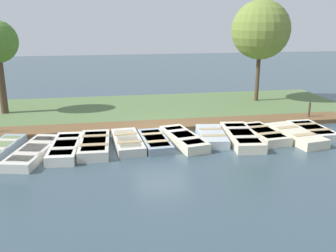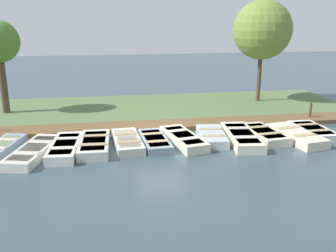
{
  "view_description": "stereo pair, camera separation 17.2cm",
  "coord_description": "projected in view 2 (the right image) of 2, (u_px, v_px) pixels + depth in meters",
  "views": [
    {
      "loc": [
        16.33,
        -2.59,
        5.31
      ],
      "look_at": [
        0.6,
        0.21,
        0.65
      ],
      "focal_mm": 40.0,
      "sensor_mm": 36.0,
      "label": 1
    },
    {
      "loc": [
        16.36,
        -2.42,
        5.31
      ],
      "look_at": [
        0.6,
        0.21,
        0.65
      ],
      "focal_mm": 40.0,
      "sensor_mm": 36.0,
      "label": 2
    }
  ],
  "objects": [
    {
      "name": "rowboat_5",
      "position": [
        155.0,
        141.0,
        16.16
      ],
      "size": [
        2.92,
        1.24,
        0.34
      ],
      "rotation": [
        0.0,
        0.0,
        0.07
      ],
      "color": "#8C9EA8",
      "rests_on": "ground_plane"
    },
    {
      "name": "rowboat_11",
      "position": [
        313.0,
        131.0,
        17.57
      ],
      "size": [
        2.68,
        1.29,
        0.36
      ],
      "rotation": [
        0.0,
        0.0,
        0.02
      ],
      "color": "silver",
      "rests_on": "ground_plane"
    },
    {
      "name": "ground_plane",
      "position": [
        161.0,
        136.0,
        17.36
      ],
      "size": [
        80.0,
        80.0,
        0.0
      ],
      "primitive_type": "plane",
      "color": "#384C56"
    },
    {
      "name": "rowboat_3",
      "position": [
        94.0,
        144.0,
        15.59
      ],
      "size": [
        3.15,
        1.31,
        0.42
      ],
      "rotation": [
        0.0,
        0.0,
        -0.04
      ],
      "color": "beige",
      "rests_on": "ground_plane"
    },
    {
      "name": "rowboat_2",
      "position": [
        65.0,
        147.0,
        15.24
      ],
      "size": [
        3.28,
        1.29,
        0.41
      ],
      "rotation": [
        0.0,
        0.0,
        -0.06
      ],
      "color": "silver",
      "rests_on": "ground_plane"
    },
    {
      "name": "rowboat_8",
      "position": [
        241.0,
        137.0,
        16.57
      ],
      "size": [
        3.69,
        1.57,
        0.43
      ],
      "rotation": [
        0.0,
        0.0,
        -0.11
      ],
      "color": "beige",
      "rests_on": "ground_plane"
    },
    {
      "name": "dock_walkway",
      "position": [
        157.0,
        126.0,
        18.63
      ],
      "size": [
        1.54,
        20.12,
        0.21
      ],
      "color": "brown",
      "rests_on": "ground_plane"
    },
    {
      "name": "rowboat_4",
      "position": [
        127.0,
        141.0,
        16.04
      ],
      "size": [
        3.09,
        1.3,
        0.37
      ],
      "rotation": [
        0.0,
        0.0,
        0.07
      ],
      "color": "beige",
      "rests_on": "ground_plane"
    },
    {
      "name": "rowboat_0",
      "position": [
        2.0,
        147.0,
        15.37
      ],
      "size": [
        2.99,
        1.58,
        0.34
      ],
      "rotation": [
        0.0,
        0.0,
        -0.22
      ],
      "color": "#8C9EA8",
      "rests_on": "ground_plane"
    },
    {
      "name": "rowboat_7",
      "position": [
        212.0,
        136.0,
        16.71
      ],
      "size": [
        2.8,
        1.47,
        0.4
      ],
      "rotation": [
        0.0,
        0.0,
        -0.13
      ],
      "color": "#B2BCC1",
      "rests_on": "ground_plane"
    },
    {
      "name": "rowboat_10",
      "position": [
        296.0,
        135.0,
        16.75
      ],
      "size": [
        3.29,
        1.66,
        0.43
      ],
      "rotation": [
        0.0,
        0.0,
        0.16
      ],
      "color": "beige",
      "rests_on": "ground_plane"
    },
    {
      "name": "shore_bank",
      "position": [
        149.0,
        109.0,
        22.08
      ],
      "size": [
        8.0,
        24.0,
        0.15
      ],
      "color": "#567042",
      "rests_on": "ground_plane"
    },
    {
      "name": "rowboat_9",
      "position": [
        263.0,
        134.0,
        16.97
      ],
      "size": [
        2.92,
        1.5,
        0.41
      ],
      "rotation": [
        0.0,
        0.0,
        0.11
      ],
      "color": "beige",
      "rests_on": "ground_plane"
    },
    {
      "name": "rowboat_1",
      "position": [
        34.0,
        151.0,
        14.87
      ],
      "size": [
        3.73,
        1.94,
        0.38
      ],
      "rotation": [
        0.0,
        0.0,
        -0.24
      ],
      "color": "beige",
      "rests_on": "ground_plane"
    },
    {
      "name": "rowboat_6",
      "position": [
        183.0,
        139.0,
        16.31
      ],
      "size": [
        3.37,
        1.65,
        0.43
      ],
      "rotation": [
        0.0,
        0.0,
        0.2
      ],
      "color": "beige",
      "rests_on": "ground_plane"
    },
    {
      "name": "mooring_post_far",
      "position": [
        310.0,
        111.0,
        19.77
      ],
      "size": [
        0.12,
        0.12,
        1.02
      ],
      "color": "#47382D",
      "rests_on": "ground_plane"
    },
    {
      "name": "park_tree_left",
      "position": [
        262.0,
        30.0,
        22.86
      ],
      "size": [
        3.6,
        3.6,
        6.37
      ],
      "color": "#4C3828",
      "rests_on": "ground_plane"
    }
  ]
}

